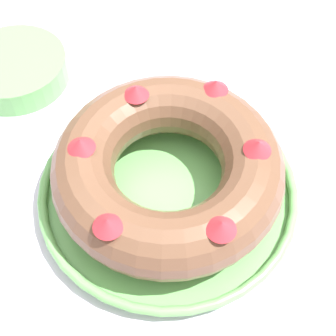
# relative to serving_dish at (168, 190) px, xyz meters

# --- Properties ---
(dining_table) EXTENTS (1.20, 1.27, 0.77)m
(dining_table) POSITION_rel_serving_dish_xyz_m (-0.02, 0.01, -0.10)
(dining_table) COLOR silver
(dining_table) RESTS_ON ground_plane
(serving_dish) EXTENTS (0.34, 0.34, 0.02)m
(serving_dish) POSITION_rel_serving_dish_xyz_m (0.00, 0.00, 0.00)
(serving_dish) COLOR #6BB760
(serving_dish) RESTS_ON dining_table
(bundt_cake) EXTENTS (0.29, 0.29, 0.09)m
(bundt_cake) POSITION_rel_serving_dish_xyz_m (-0.00, -0.00, 0.05)
(bundt_cake) COLOR brown
(bundt_cake) RESTS_ON serving_dish
(side_bowl) EXTENTS (0.16, 0.16, 0.04)m
(side_bowl) POSITION_rel_serving_dish_xyz_m (0.09, 0.31, 0.01)
(side_bowl) COLOR #6BB760
(side_bowl) RESTS_ON dining_table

